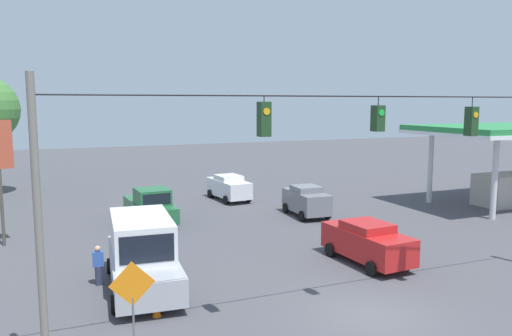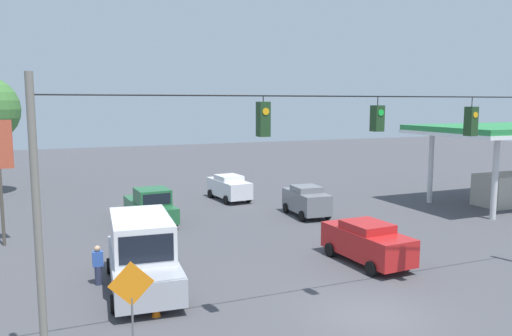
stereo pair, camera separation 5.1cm
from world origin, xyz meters
The scene contains 15 objects.
ground_plane centered at (0.00, 0.00, 0.00)m, with size 140.00×140.00×0.00m, color #47474C.
overhead_signal_span centered at (-0.01, 0.03, 4.95)m, with size 20.48×0.38×7.91m.
sedan_grey_oncoming_far centered at (-5.17, -14.04, 1.00)m, with size 2.12×3.95×1.93m.
box_truck_silver_parked_shoulder centered at (6.62, -5.76, 1.37)m, with size 3.00×6.67×2.76m.
pickup_truck_green_withflow_far centered at (4.26, -16.21, 0.98)m, with size 2.48×5.69×2.12m.
sedan_white_oncoming_deep centered at (-2.42, -20.87, 0.97)m, with size 2.30×4.52×1.85m.
sedan_red_crossing_near centered at (-3.17, -4.74, 0.97)m, with size 2.28×4.69×1.86m.
traffic_cone_nearest centered at (6.71, -2.75, 0.29)m, with size 0.31×0.31×0.59m, color orange.
traffic_cone_second centered at (6.79, -5.21, 0.29)m, with size 0.31×0.31×0.59m, color orange.
traffic_cone_third centered at (6.81, -7.43, 0.29)m, with size 0.31×0.31×0.59m, color orange.
traffic_cone_fourth centered at (6.66, -10.10, 0.29)m, with size 0.31×0.31×0.59m, color orange.
traffic_cone_fifth centered at (6.72, -12.55, 0.29)m, with size 0.31×0.31×0.59m, color orange.
gas_station centered at (-19.81, -11.56, 4.08)m, with size 12.76×8.03×5.60m.
work_zone_sign centered at (7.87, -0.18, 1.99)m, with size 1.27×0.06×2.84m.
pedestrian centered at (8.20, -6.60, 0.79)m, with size 0.40×0.28×1.59m.
Camera 1 is at (9.88, 13.30, 7.17)m, focal length 35.00 mm.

